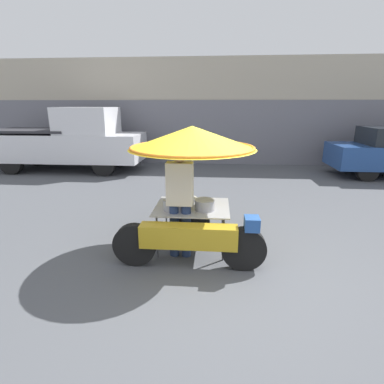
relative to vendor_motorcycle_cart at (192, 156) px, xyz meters
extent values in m
plane|color=#4C4F54|center=(0.55, -0.70, -1.50)|extent=(36.00, 36.00, 0.00)
cube|color=#B2A893|center=(0.55, 8.31, 0.46)|extent=(28.00, 2.00, 3.92)
cube|color=slate|center=(0.55, 7.28, -0.30)|extent=(23.80, 0.06, 2.40)
cylinder|color=black|center=(0.76, -0.56, -1.19)|extent=(0.62, 0.14, 0.62)
cylinder|color=black|center=(-0.77, -0.56, -1.19)|extent=(0.62, 0.14, 0.62)
cube|color=#B7931E|center=(0.00, -0.56, -1.03)|extent=(1.36, 0.24, 0.32)
cube|color=#234C93|center=(0.86, -0.56, -0.81)|extent=(0.20, 0.24, 0.18)
cylinder|color=black|center=(0.00, 0.37, -1.22)|extent=(0.56, 0.14, 0.56)
cylinder|color=#515156|center=(0.49, -0.33, -1.16)|extent=(0.03, 0.03, 0.67)
cylinder|color=#515156|center=(0.49, 0.49, -1.16)|extent=(0.03, 0.03, 0.67)
cylinder|color=#515156|center=(-0.49, -0.33, -1.16)|extent=(0.03, 0.03, 0.67)
cylinder|color=#515156|center=(-0.49, 0.49, -1.16)|extent=(0.03, 0.03, 0.67)
cube|color=#9E9EA3|center=(0.00, 0.08, -0.81)|extent=(1.15, 0.97, 0.02)
cylinder|color=#B2B2B7|center=(0.00, 0.08, -0.35)|extent=(0.03, 0.03, 0.90)
cone|color=yellow|center=(0.00, 0.08, 0.27)|extent=(1.90, 1.90, 0.33)
torus|color=orange|center=(0.00, 0.08, 0.12)|extent=(1.85, 1.85, 0.05)
cylinder|color=#939399|center=(-0.26, -0.09, -0.73)|extent=(0.34, 0.34, 0.15)
cylinder|color=#939399|center=(0.20, -0.07, -0.72)|extent=(0.30, 0.30, 0.16)
cylinder|color=silver|center=(-0.06, 0.27, -0.76)|extent=(0.23, 0.23, 0.09)
cylinder|color=navy|center=(-0.25, -0.23, -1.08)|extent=(0.14, 0.14, 0.83)
cylinder|color=navy|center=(-0.07, -0.23, -1.08)|extent=(0.14, 0.14, 0.83)
cube|color=beige|center=(-0.16, -0.23, -0.36)|extent=(0.38, 0.22, 0.62)
sphere|color=tan|center=(-0.16, -0.23, 0.06)|extent=(0.22, 0.22, 0.22)
cylinder|color=black|center=(4.89, 4.87, -1.19)|extent=(0.61, 0.20, 0.61)
cylinder|color=black|center=(4.89, 6.28, -1.19)|extent=(0.61, 0.20, 0.61)
cylinder|color=black|center=(-3.27, 4.90, -1.13)|extent=(0.74, 0.24, 0.74)
cylinder|color=black|center=(-3.27, 6.40, -1.13)|extent=(0.74, 0.24, 0.74)
cylinder|color=black|center=(-6.43, 4.90, -1.13)|extent=(0.74, 0.24, 0.74)
cylinder|color=black|center=(-6.43, 6.40, -1.13)|extent=(0.74, 0.24, 0.74)
cube|color=silver|center=(-4.85, 5.65, -0.67)|extent=(5.26, 1.77, 0.91)
cube|color=silver|center=(-4.01, 5.65, 0.22)|extent=(1.79, 1.63, 0.87)
cube|color=#2D2D33|center=(-5.91, 5.65, -0.11)|extent=(2.74, 1.70, 0.08)
camera|label=1|loc=(0.37, -4.35, 0.73)|focal=28.00mm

